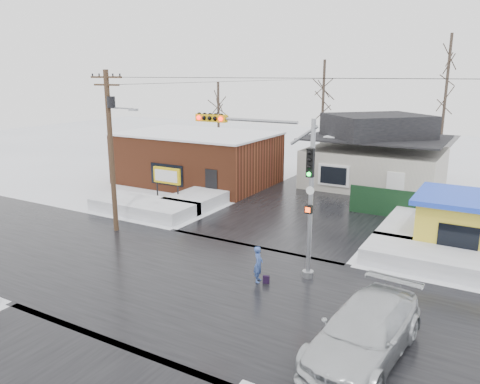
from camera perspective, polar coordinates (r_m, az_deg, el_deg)
The scene contains 20 objects.
ground at distance 20.65m, azimuth -5.52°, elevation -11.01°, with size 120.00×120.00×0.00m, color white.
road_ns at distance 20.65m, azimuth -5.52°, elevation -10.98°, with size 10.00×120.00×0.02m, color black.
road_ew at distance 20.65m, azimuth -5.52°, elevation -10.98°, with size 120.00×10.00×0.02m, color black.
snowbank_nw at distance 30.96m, azimuth -11.67°, elevation -1.77°, with size 7.00×3.00×0.80m, color white.
snowbank_ne at distance 23.76m, azimuth 23.38°, elevation -7.66°, with size 7.00×3.00×0.80m, color white.
snowbank_nside_w at distance 33.60m, azimuth -3.47°, elevation -0.23°, with size 3.00×8.00×0.80m, color white.
snowbank_nside_e at distance 28.68m, azimuth 20.67°, elevation -3.71°, with size 3.00×8.00×0.80m, color white.
traffic_signal at distance 20.46m, azimuth 4.60°, elevation 2.22°, with size 6.05×0.68×7.00m.
utility_pole at distance 26.79m, azimuth -15.40°, elevation 5.85°, with size 3.15×0.44×9.00m.
brick_building at distance 38.68m, azimuth -5.22°, elevation 4.20°, with size 12.20×8.20×4.12m.
marquee_sign at distance 32.44m, azimuth -8.91°, elevation 1.85°, with size 2.20×0.21×2.55m.
house at distance 38.70m, azimuth 16.19°, elevation 4.51°, with size 10.40×8.40×5.76m.
kiosk at distance 26.22m, azimuth 25.50°, elevation -3.41°, with size 4.60×4.60×2.88m.
fence at distance 30.52m, azimuth 20.46°, elevation -1.65°, with size 8.00×0.12×1.80m, color black.
tree_far_left at distance 43.78m, azimuth 10.18°, elevation 12.94°, with size 3.00×3.00×10.00m.
tree_far_mid at distance 43.43m, azimuth 24.11°, elevation 14.05°, with size 3.00×3.00×12.00m.
tree_far_west at distance 46.48m, azimuth -2.67°, elevation 11.24°, with size 3.00×3.00×8.00m.
pedestrian at distance 20.38m, azimuth 2.25°, elevation -8.83°, with size 0.59×0.38×1.60m, color #38539D.
car at distance 15.91m, azimuth 14.92°, elevation -16.16°, with size 2.41×5.92×1.72m, color silver.
shopping_bag at distance 20.47m, azimuth 3.20°, elevation -10.66°, with size 0.28×0.12×0.35m, color black.
Camera 1 is at (10.95, -15.14, 8.78)m, focal length 35.00 mm.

